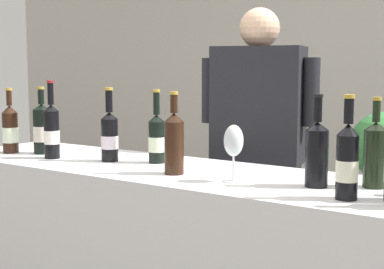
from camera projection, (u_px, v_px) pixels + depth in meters
The scene contains 12 objects.
wall_back at pixel (381, 64), 4.42m from camera, with size 8.00×0.10×2.80m, color beige.
wine_bottle_0 at pixel (10, 129), 2.82m from camera, with size 0.08×0.08×0.32m.
wine_bottle_1 at pixel (174, 142), 2.26m from camera, with size 0.08×0.08×0.33m.
wine_bottle_2 at pixel (52, 131), 2.64m from camera, with size 0.07×0.07×0.36m.
wine_bottle_4 at pixel (375, 153), 2.01m from camera, with size 0.08×0.08×0.32m.
wine_bottle_6 at pixel (317, 152), 2.02m from camera, with size 0.08×0.08×0.33m.
wine_bottle_8 at pixel (347, 161), 1.83m from camera, with size 0.07×0.07×0.34m.
wine_bottle_9 at pixel (157, 138), 2.52m from camera, with size 0.07×0.07×0.32m.
wine_bottle_10 at pixel (110, 135), 2.57m from camera, with size 0.08×0.08×0.33m.
wine_bottle_11 at pixel (42, 129), 2.79m from camera, with size 0.08×0.08×0.32m.
wine_glass at pixel (234, 143), 2.11m from camera, with size 0.08×0.08×0.21m.
person_server at pixel (257, 180), 2.90m from camera, with size 0.59×0.33×1.67m.
Camera 1 is at (1.27, -1.91, 1.39)m, focal length 53.82 mm.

